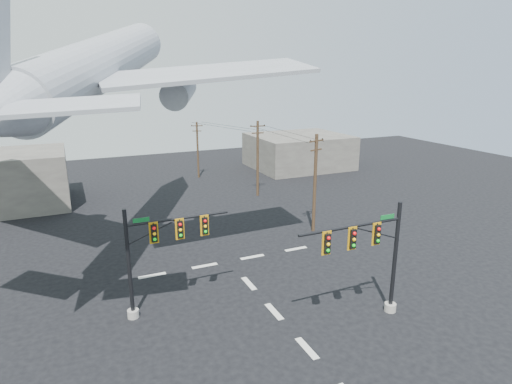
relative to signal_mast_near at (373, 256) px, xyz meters
name	(u,v)px	position (x,y,z in m)	size (l,w,h in m)	color
ground	(307,348)	(-4.96, -1.08, -4.03)	(120.00, 120.00, 0.00)	black
lane_markings	(265,301)	(-4.96, 4.25, -4.02)	(14.00, 21.20, 0.01)	silver
signal_mast_near	(373,256)	(0.00, 0.00, 0.00)	(7.08, 0.78, 7.12)	#99948B
signal_mast_far	(155,254)	(-11.50, 5.78, -0.14)	(6.53, 0.76, 6.90)	#99948B
utility_pole_a	(315,182)	(4.62, 14.02, 0.72)	(1.77, 0.68, 9.08)	#43301C
utility_pole_b	(258,157)	(4.69, 26.90, 0.64)	(1.80, 0.37, 8.93)	#43301C
utility_pole_c	(198,149)	(0.83, 38.57, 0.03)	(1.53, 0.63, 7.77)	#43301C
power_lines	(252,129)	(3.73, 26.45, 4.02)	(5.40, 24.55, 0.65)	black
airliner	(100,65)	(-12.83, 15.34, 10.79)	(28.23, 30.88, 9.24)	#A5A9B1
building_right	(299,151)	(17.04, 38.92, -1.53)	(14.00, 12.00, 5.00)	slate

